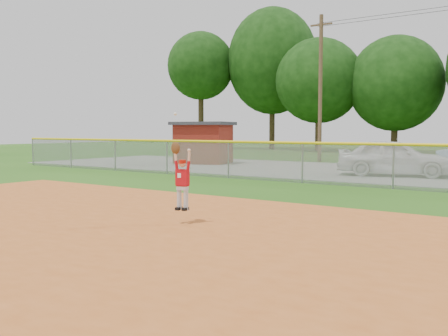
# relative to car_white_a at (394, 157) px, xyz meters

# --- Properties ---
(ground) EXTENTS (120.00, 120.00, 0.00)m
(ground) POSITION_rel_car_white_a_xyz_m (1.31, -14.62, -0.82)
(ground) COLOR #275413
(ground) RESTS_ON ground
(clay_infield) EXTENTS (24.00, 16.00, 0.04)m
(clay_infield) POSITION_rel_car_white_a_xyz_m (1.31, -17.62, -0.80)
(clay_infield) COLOR #B35720
(clay_infield) RESTS_ON ground
(parking_strip) EXTENTS (44.00, 10.00, 0.03)m
(parking_strip) POSITION_rel_car_white_a_xyz_m (1.31, 1.38, -0.80)
(parking_strip) COLOR gray
(parking_strip) RESTS_ON ground
(car_white_a) EXTENTS (4.92, 2.84, 1.58)m
(car_white_a) POSITION_rel_car_white_a_xyz_m (0.00, 0.00, 0.00)
(car_white_a) COLOR white
(car_white_a) RESTS_ON parking_strip
(utility_shed) EXTENTS (3.75, 3.20, 2.45)m
(utility_shed) POSITION_rel_car_white_a_xyz_m (-11.52, 1.79, 0.43)
(utility_shed) COLOR #62170E
(utility_shed) RESTS_ON ground
(outfield_fence) EXTENTS (40.06, 0.10, 1.55)m
(outfield_fence) POSITION_rel_car_white_a_xyz_m (1.31, -4.62, 0.06)
(outfield_fence) COLOR gray
(outfield_fence) RESTS_ON ground
(ballplayer) EXTENTS (0.47, 0.23, 2.02)m
(ballplayer) POSITION_rel_car_white_a_xyz_m (-0.43, -13.55, 0.20)
(ballplayer) COLOR silver
(ballplayer) RESTS_ON ground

